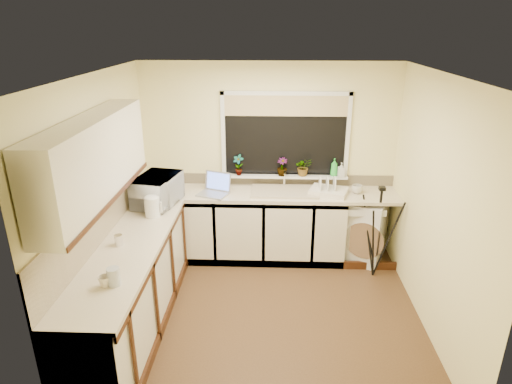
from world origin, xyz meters
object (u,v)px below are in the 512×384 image
(kettle, at_px, (152,207))
(plant_d, at_px, (303,167))
(plant_a, at_px, (238,165))
(plant_c, at_px, (282,167))
(microwave, at_px, (158,190))
(glass_jug, at_px, (114,277))
(steel_jar, at_px, (119,240))
(soap_bottle_green, at_px, (334,167))
(laptop, at_px, (215,188))
(dish_rack, at_px, (329,191))
(tripod, at_px, (377,233))
(washing_machine, at_px, (360,228))
(cup_back, at_px, (357,189))
(cup_left, at_px, (105,281))
(soap_bottle_clear, at_px, (341,170))

(kettle, distance_m, plant_d, 1.96)
(plant_a, xyz_separation_m, plant_c, (0.55, 0.01, -0.02))
(microwave, bearing_deg, glass_jug, -166.49)
(steel_jar, distance_m, soap_bottle_green, 2.79)
(laptop, xyz_separation_m, kettle, (-0.59, -0.71, 0.04))
(laptop, bearing_deg, dish_rack, 22.18)
(tripod, bearing_deg, washing_machine, 101.71)
(tripod, relative_size, cup_back, 8.61)
(glass_jug, distance_m, cup_left, 0.08)
(steel_jar, bearing_deg, washing_machine, 29.96)
(plant_c, bearing_deg, washing_machine, -10.04)
(tripod, relative_size, glass_jug, 7.56)
(kettle, distance_m, soap_bottle_green, 2.31)
(microwave, bearing_deg, soap_bottle_green, -61.36)
(washing_machine, distance_m, cup_back, 0.55)
(soap_bottle_green, bearing_deg, plant_c, -178.17)
(washing_machine, bearing_deg, steel_jar, -127.04)
(washing_machine, distance_m, cup_left, 3.32)
(cup_left, bearing_deg, plant_d, 54.00)
(plant_a, relative_size, cup_left, 2.68)
(plant_a, bearing_deg, dish_rack, -11.75)
(plant_d, bearing_deg, cup_left, -126.00)
(dish_rack, xyz_separation_m, soap_bottle_clear, (0.17, 0.23, 0.21))
(microwave, bearing_deg, washing_machine, -68.14)
(laptop, distance_m, microwave, 0.72)
(soap_bottle_clear, bearing_deg, soap_bottle_green, 160.53)
(laptop, xyz_separation_m, microwave, (-0.62, -0.36, 0.10))
(cup_back, bearing_deg, kettle, -161.43)
(microwave, distance_m, plant_a, 1.09)
(dish_rack, xyz_separation_m, plant_a, (-1.12, 0.23, 0.25))
(kettle, relative_size, plant_c, 0.93)
(kettle, xyz_separation_m, cup_left, (-0.03, -1.37, -0.06))
(plant_c, distance_m, cup_left, 2.77)
(plant_c, xyz_separation_m, cup_left, (-1.44, -2.35, -0.22))
(laptop, xyz_separation_m, steel_jar, (-0.74, -1.38, -0.01))
(cup_back, distance_m, cup_left, 3.20)
(washing_machine, height_order, dish_rack, dish_rack)
(kettle, relative_size, tripod, 0.19)
(kettle, bearing_deg, dish_rack, 20.54)
(plant_d, bearing_deg, tripod, -36.78)
(microwave, xyz_separation_m, plant_a, (0.89, 0.63, 0.12))
(tripod, xyz_separation_m, plant_c, (-1.12, 0.63, 0.59))
(kettle, bearing_deg, cup_left, -91.24)
(glass_jug, distance_m, soap_bottle_green, 3.11)
(dish_rack, relative_size, microwave, 0.72)
(cup_back, bearing_deg, plant_c, 167.86)
(steel_jar, relative_size, cup_back, 0.80)
(kettle, distance_m, steel_jar, 0.69)
(washing_machine, bearing_deg, microwave, -146.47)
(dish_rack, height_order, cup_back, cup_back)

